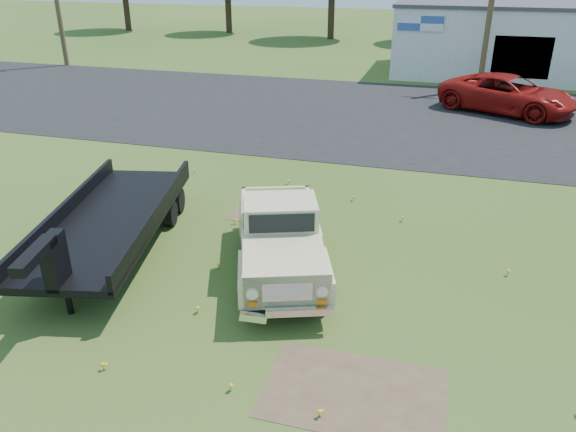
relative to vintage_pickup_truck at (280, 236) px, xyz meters
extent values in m
plane|color=#314F19|center=(0.82, -0.48, -0.89)|extent=(140.00, 140.00, 0.00)
cube|color=black|center=(0.82, 14.52, -0.89)|extent=(90.00, 14.00, 0.02)
cube|color=brown|center=(2.32, -3.48, -0.89)|extent=(3.00, 2.00, 0.01)
cube|color=brown|center=(-1.18, 3.02, -0.89)|extent=(2.20, 1.60, 0.01)
cube|color=silver|center=(6.82, 26.52, 1.11)|extent=(14.00, 8.00, 4.00)
cube|color=#3F3F44|center=(6.82, 26.52, 3.16)|extent=(14.20, 8.20, 0.20)
cube|color=black|center=(6.82, 22.57, 0.71)|extent=(3.00, 0.10, 2.20)
cube|color=silver|center=(1.32, 22.47, 2.31)|extent=(2.50, 0.08, 0.80)
cylinder|color=#4C3923|center=(4.82, 21.52, 3.61)|extent=(0.30, 0.30, 9.00)
cylinder|color=#332117|center=(-27.18, 39.52, 0.91)|extent=(0.56, 0.56, 3.60)
cylinder|color=#332117|center=(-17.18, 40.52, 0.73)|extent=(0.56, 0.56, 3.24)
cylinder|color=#332117|center=(-7.18, 39.02, 1.09)|extent=(0.56, 0.56, 3.96)
cylinder|color=#332117|center=(2.82, 40.02, 1.00)|extent=(0.56, 0.56, 3.78)
imported|color=maroon|center=(5.87, 16.59, -0.06)|extent=(6.63, 5.04, 1.67)
camera|label=1|loc=(3.26, -10.73, 5.74)|focal=35.00mm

